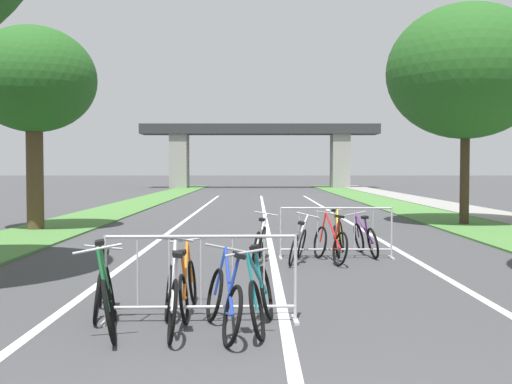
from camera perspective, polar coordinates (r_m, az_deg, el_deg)
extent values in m
cube|color=#477A38|center=(30.15, -11.93, -1.27)|extent=(2.53, 65.50, 0.05)
cube|color=#477A38|center=(30.30, 12.67, -1.26)|extent=(2.53, 65.50, 0.05)
cube|color=gray|center=(30.92, 16.98, -1.21)|extent=(2.24, 65.50, 0.08)
cube|color=silver|center=(21.70, 0.64, -2.63)|extent=(0.14, 37.89, 0.01)
cube|color=silver|center=(21.94, 8.10, -2.60)|extent=(0.14, 37.89, 0.01)
cube|color=silver|center=(21.85, -6.85, -2.61)|extent=(0.14, 37.89, 0.01)
cube|color=#2D2D30|center=(56.92, 0.08, 5.85)|extent=(21.92, 2.97, 0.91)
cube|color=gray|center=(57.26, -7.43, 2.87)|extent=(1.60, 2.40, 4.98)
cube|color=gray|center=(57.35, 7.58, 2.86)|extent=(1.60, 2.40, 4.98)
cylinder|color=#4C3823|center=(19.16, -20.19, 1.20)|extent=(0.49, 0.49, 3.09)
ellipsoid|color=#23561E|center=(19.33, -20.31, 9.86)|extent=(3.65, 3.65, 3.10)
cylinder|color=#3D2D1E|center=(20.83, 18.62, 1.23)|extent=(0.30, 0.30, 3.04)
ellipsoid|color=#23561E|center=(21.06, 18.74, 10.58)|extent=(5.06, 5.06, 4.30)
cylinder|color=#ADADB2|center=(7.57, -14.12, -7.89)|extent=(0.04, 0.04, 1.05)
cube|color=#ADADB2|center=(7.67, -14.09, -11.64)|extent=(0.08, 0.44, 0.03)
cylinder|color=#ADADB2|center=(7.44, 3.43, -8.00)|extent=(0.04, 0.04, 1.05)
cube|color=#ADADB2|center=(7.55, 3.42, -11.81)|extent=(0.08, 0.44, 0.03)
cylinder|color=#ADADB2|center=(7.34, -5.44, -4.16)|extent=(2.27, 0.12, 0.04)
cylinder|color=#ADADB2|center=(7.49, -5.41, -10.64)|extent=(2.27, 0.12, 0.04)
cylinder|color=#ADADB2|center=(7.48, -11.27, -7.28)|extent=(0.02, 0.02, 0.87)
cylinder|color=#ADADB2|center=(7.43, -8.36, -7.33)|extent=(0.02, 0.02, 0.87)
cylinder|color=#ADADB2|center=(7.40, -5.42, -7.35)|extent=(0.02, 0.02, 0.87)
cylinder|color=#ADADB2|center=(7.39, -2.47, -7.36)|extent=(0.02, 0.02, 0.87)
cylinder|color=#ADADB2|center=(7.40, 0.49, -7.35)|extent=(0.02, 0.02, 0.87)
cylinder|color=#ADADB2|center=(12.54, 2.05, -3.81)|extent=(0.04, 0.04, 1.05)
cube|color=#ADADB2|center=(12.60, 2.05, -6.12)|extent=(0.06, 0.44, 0.03)
cylinder|color=#ADADB2|center=(12.83, 12.26, -3.73)|extent=(0.04, 0.04, 1.05)
cube|color=#ADADB2|center=(12.89, 12.24, -5.98)|extent=(0.06, 0.44, 0.03)
cylinder|color=#ADADB2|center=(12.59, 7.23, -1.50)|extent=(2.27, 0.04, 0.04)
cylinder|color=#ADADB2|center=(12.67, 7.21, -5.34)|extent=(2.27, 0.04, 0.04)
cylinder|color=#ADADB2|center=(12.55, 3.78, -3.40)|extent=(0.02, 0.02, 0.87)
cylinder|color=#ADADB2|center=(12.58, 5.50, -3.39)|extent=(0.02, 0.02, 0.87)
cylinder|color=#ADADB2|center=(12.62, 7.22, -3.38)|extent=(0.02, 0.02, 0.87)
cylinder|color=#ADADB2|center=(12.68, 8.92, -3.36)|extent=(0.02, 0.02, 0.87)
cylinder|color=#ADADB2|center=(12.74, 10.60, -3.35)|extent=(0.02, 0.02, 0.87)
torus|color=black|center=(11.53, 3.25, -5.45)|extent=(0.30, 0.63, 0.60)
torus|color=black|center=(12.54, 4.03, -4.83)|extent=(0.30, 0.63, 0.60)
cylinder|color=#B7B7BC|center=(11.96, 3.95, -3.74)|extent=(0.39, 0.96, 0.63)
cylinder|color=#B7B7BC|center=(11.78, 3.72, -4.19)|extent=(0.15, 0.15, 0.55)
cylinder|color=#B7B7BC|center=(11.69, 3.36, -5.45)|extent=(0.09, 0.33, 0.07)
cylinder|color=#B7B7BC|center=(12.47, 4.31, -3.50)|extent=(0.16, 0.12, 0.60)
cube|color=black|center=(11.71, 3.98, -2.91)|extent=(0.16, 0.26, 0.07)
cylinder|color=#99999E|center=(12.41, 4.59, -2.16)|extent=(0.46, 0.13, 0.13)
torus|color=black|center=(11.61, 7.59, -5.28)|extent=(0.31, 0.68, 0.66)
torus|color=black|center=(12.61, 5.74, -4.68)|extent=(0.31, 0.68, 0.66)
cylinder|color=red|center=(12.07, 6.90, -3.55)|extent=(0.20, 1.05, 0.64)
cylinder|color=red|center=(11.88, 7.24, -3.81)|extent=(0.17, 0.09, 0.64)
cylinder|color=red|center=(11.78, 7.26, -5.30)|extent=(0.12, 0.34, 0.08)
cylinder|color=red|center=(12.58, 6.00, -3.31)|extent=(0.15, 0.06, 0.61)
cube|color=black|center=(11.84, 7.55, -2.29)|extent=(0.16, 0.26, 0.07)
cylinder|color=#99999E|center=(12.54, 6.26, -1.94)|extent=(0.43, 0.13, 0.10)
torus|color=black|center=(12.67, 7.28, -4.60)|extent=(0.28, 0.70, 0.68)
torus|color=black|center=(13.66, 7.68, -4.10)|extent=(0.28, 0.70, 0.68)
cylinder|color=gold|center=(13.12, 7.31, -3.09)|extent=(0.18, 0.97, 0.62)
cylinder|color=gold|center=(12.93, 7.24, -3.18)|extent=(0.15, 0.10, 0.68)
cylinder|color=gold|center=(12.83, 7.37, -4.63)|extent=(0.11, 0.32, 0.08)
cylinder|color=gold|center=(13.61, 7.51, -2.89)|extent=(0.13, 0.07, 0.59)
cube|color=black|center=(12.87, 7.02, -1.70)|extent=(0.16, 0.26, 0.06)
cylinder|color=#99999E|center=(13.57, 7.34, -1.67)|extent=(0.51, 0.14, 0.10)
torus|color=black|center=(12.66, 10.58, -4.71)|extent=(0.23, 0.66, 0.64)
torus|color=black|center=(13.66, 9.31, -4.19)|extent=(0.23, 0.66, 0.64)
cylinder|color=#662884|center=(13.10, 9.75, -3.31)|extent=(0.25, 1.01, 0.57)
cylinder|color=#662884|center=(12.91, 10.02, -3.55)|extent=(0.15, 0.13, 0.56)
cylinder|color=#662884|center=(12.82, 10.39, -4.73)|extent=(0.05, 0.34, 0.08)
cylinder|color=#662884|center=(13.60, 9.14, -3.10)|extent=(0.14, 0.10, 0.54)
cube|color=black|center=(12.83, 9.85, -2.35)|extent=(0.13, 0.25, 0.07)
cylinder|color=#99999E|center=(13.54, 8.97, -1.99)|extent=(0.48, 0.08, 0.12)
torus|color=black|center=(7.36, -7.02, -9.91)|extent=(0.11, 0.60, 0.60)
torus|color=black|center=(8.43, -6.23, -8.34)|extent=(0.11, 0.60, 0.60)
cylinder|color=orange|center=(7.82, -6.85, -7.03)|extent=(0.12, 1.07, 0.61)
cylinder|color=orange|center=(7.62, -6.97, -7.69)|extent=(0.11, 0.13, 0.56)
cylinder|color=orange|center=(7.53, -6.86, -9.80)|extent=(0.03, 0.35, 0.07)
cylinder|color=orange|center=(8.36, -6.47, -6.42)|extent=(0.11, 0.10, 0.58)
cube|color=black|center=(7.54, -7.24, -5.65)|extent=(0.11, 0.24, 0.06)
cylinder|color=#99999E|center=(8.30, -6.71, -4.47)|extent=(0.47, 0.03, 0.08)
torus|color=black|center=(6.42, -2.49, -11.47)|extent=(0.33, 0.67, 0.64)
torus|color=black|center=(7.46, -4.14, -9.55)|extent=(0.33, 0.67, 0.64)
cylinder|color=#1E389E|center=(6.87, -2.83, -8.15)|extent=(0.16, 1.05, 0.60)
cylinder|color=#1E389E|center=(6.67, -2.52, -8.59)|extent=(0.20, 0.08, 0.64)
cylinder|color=#1E389E|center=(6.59, -2.84, -11.33)|extent=(0.12, 0.34, 0.08)
cylinder|color=#1E389E|center=(7.39, -3.64, -7.41)|extent=(0.17, 0.06, 0.58)
cube|color=black|center=(6.60, -1.86, -5.93)|extent=(0.16, 0.26, 0.07)
cylinder|color=#99999E|center=(7.33, -3.12, -5.24)|extent=(0.49, 0.14, 0.14)
torus|color=black|center=(11.64, -0.26, -5.26)|extent=(0.23, 0.67, 0.65)
torus|color=black|center=(12.66, 0.32, -4.66)|extent=(0.23, 0.67, 0.65)
cylinder|color=silver|center=(12.09, 0.24, -3.59)|extent=(0.25, 0.99, 0.62)
cylinder|color=silver|center=(11.90, 0.09, -3.94)|extent=(0.13, 0.13, 0.58)
cylinder|color=silver|center=(11.81, -0.18, -5.28)|extent=(0.06, 0.33, 0.08)
cylinder|color=silver|center=(12.59, 0.51, -3.35)|extent=(0.13, 0.11, 0.59)
cube|color=black|center=(11.83, 0.29, -2.58)|extent=(0.14, 0.25, 0.06)
cylinder|color=#99999E|center=(12.54, 0.71, -2.03)|extent=(0.49, 0.09, 0.10)
torus|color=black|center=(7.68, -13.73, -9.08)|extent=(0.31, 0.71, 0.69)
torus|color=black|center=(6.67, -13.83, -10.82)|extent=(0.31, 0.71, 0.69)
cylinder|color=#1E7238|center=(7.14, -14.25, -7.27)|extent=(0.15, 1.01, 0.69)
cylinder|color=#1E7238|center=(7.34, -14.17, -7.29)|extent=(0.18, 0.09, 0.70)
cylinder|color=#1E7238|center=(7.52, -13.71, -9.52)|extent=(0.11, 0.33, 0.08)
cylinder|color=#1E7238|center=(6.63, -14.35, -8.00)|extent=(0.16, 0.06, 0.66)
cube|color=black|center=(7.33, -14.65, -4.59)|extent=(0.16, 0.26, 0.07)
cylinder|color=#99999E|center=(6.61, -14.86, -5.16)|extent=(0.49, 0.14, 0.11)
torus|color=black|center=(7.56, 0.68, -9.36)|extent=(0.24, 0.67, 0.65)
torus|color=black|center=(6.63, -0.18, -11.01)|extent=(0.24, 0.67, 0.65)
cylinder|color=#197A7F|center=(7.06, -0.17, -7.63)|extent=(0.27, 0.92, 0.65)
cylinder|color=#197A7F|center=(7.25, 0.06, -7.70)|extent=(0.16, 0.13, 0.64)
cylinder|color=#197A7F|center=(7.41, 0.60, -9.78)|extent=(0.06, 0.31, 0.08)
cylinder|color=#197A7F|center=(6.60, -0.66, -8.34)|extent=(0.15, 0.11, 0.62)
cube|color=black|center=(7.24, -0.38, -5.18)|extent=(0.14, 0.25, 0.07)
cylinder|color=#99999E|center=(6.58, -1.13, -5.65)|extent=(0.47, 0.08, 0.12)
torus|color=black|center=(8.51, -14.44, -8.30)|extent=(0.23, 0.61, 0.60)
torus|color=black|center=(7.56, -14.83, -9.64)|extent=(0.23, 0.61, 0.60)
cylinder|color=black|center=(8.00, -14.38, -6.77)|extent=(0.29, 0.92, 0.64)
cylinder|color=black|center=(8.20, -14.38, -7.21)|extent=(0.09, 0.13, 0.51)
cylinder|color=black|center=(8.36, -14.51, -8.65)|extent=(0.08, 0.31, 0.07)
cylinder|color=black|center=(7.52, -14.57, -7.35)|extent=(0.11, 0.11, 0.61)
cube|color=black|center=(8.19, -14.18, -5.42)|extent=(0.15, 0.26, 0.06)
cylinder|color=#99999E|center=(7.50, -14.31, -5.04)|extent=(0.44, 0.11, 0.08)
torus|color=black|center=(6.56, -8.06, -11.02)|extent=(0.24, 0.70, 0.69)
torus|color=black|center=(7.55, -8.37, -9.26)|extent=(0.24, 0.70, 0.69)
cylinder|color=#B7B7BC|center=(6.97, -7.93, -7.51)|extent=(0.14, 0.99, 0.68)
cylinder|color=#B7B7BC|center=(6.79, -7.92, -8.33)|extent=(0.13, 0.11, 0.63)
cylinder|color=#B7B7BC|center=(6.72, -8.14, -10.92)|extent=(0.09, 0.33, 0.08)
cylinder|color=#B7B7BC|center=(7.47, -8.09, -6.85)|extent=(0.12, 0.08, 0.65)
cube|color=black|center=(6.71, -7.62, -5.78)|extent=(0.15, 0.25, 0.06)
cylinder|color=#99999E|center=(7.40, -7.81, -4.39)|extent=(0.43, 0.10, 0.08)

